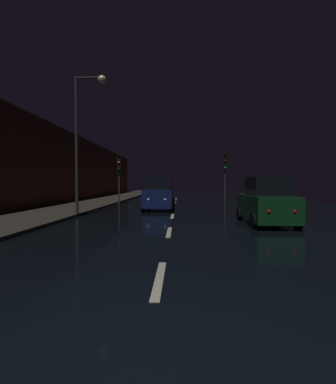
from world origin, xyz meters
TOP-DOWN VIEW (x-y plane):
  - ground at (0.00, 24.50)m, footprint 26.87×84.00m
  - sidewalk_left at (-7.24, 24.50)m, footprint 4.40×84.00m
  - building_facade_left at (-9.84, 21.00)m, footprint 0.80×63.00m
  - lane_centerline at (0.00, 17.83)m, footprint 0.16×30.51m
  - traffic_light_far_right at (4.93, 27.11)m, footprint 0.34×0.47m
  - traffic_light_far_left at (-4.93, 23.21)m, footprint 0.35×0.48m
  - streetlamp_overhead at (-4.69, 13.15)m, footprint 1.70×0.44m
  - car_approaching_headlights at (-1.00, 17.43)m, footprint 2.03×4.41m
  - car_parked_right_near at (4.14, 10.45)m, footprint 1.89×4.08m

SIDE VIEW (x-z plane):
  - ground at x=0.00m, z-range -0.02..0.00m
  - lane_centerline at x=0.00m, z-range 0.00..0.01m
  - sidewalk_left at x=-7.24m, z-range 0.00..0.15m
  - car_parked_right_near at x=4.14m, z-range -0.09..1.97m
  - car_approaching_headlights at x=-1.00m, z-range -0.10..2.12m
  - building_facade_left at x=-9.84m, z-range 0.00..6.43m
  - traffic_light_far_left at x=-4.93m, z-range 1.00..5.55m
  - traffic_light_far_right at x=4.93m, z-range 1.11..6.00m
  - streetlamp_overhead at x=-4.69m, z-range 1.19..8.71m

